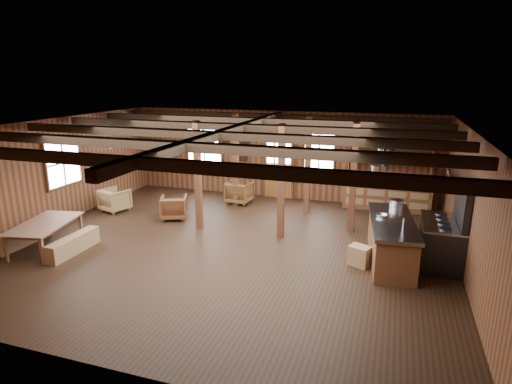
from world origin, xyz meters
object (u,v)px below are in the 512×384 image
commercial_range (444,235)px  armchair_a (174,207)px  kitchen_island (391,240)px  armchair_b (239,192)px  armchair_c (115,200)px  dining_table (48,236)px

commercial_range → armchair_a: bearing=172.8°
kitchen_island → armchair_b: kitchen_island is taller
commercial_range → armchair_c: bearing=173.8°
dining_table → commercial_range: bearing=-88.6°
commercial_range → armchair_b: commercial_range is taller
commercial_range → armchair_b: bearing=153.0°
armchair_b → armchair_c: armchair_b is taller
kitchen_island → armchair_c: kitchen_island is taller
kitchen_island → armchair_a: size_ratio=3.61×
kitchen_island → armchair_a: bearing=162.7°
commercial_range → armchair_c: 8.90m
armchair_c → dining_table: bearing=112.9°
commercial_range → armchair_a: (-6.85, 0.87, -0.31)m
armchair_b → dining_table: bearing=63.3°
commercial_range → armchair_a: 6.91m
dining_table → armchair_b: bearing=-42.7°
commercial_range → dining_table: (-8.55, -1.97, -0.32)m
dining_table → armchair_a: armchair_a is taller
kitchen_island → dining_table: (-7.50, -1.74, -0.16)m
commercial_range → armchair_b: 6.33m
armchair_b → armchair_c: bearing=35.1°
armchair_a → armchair_b: bearing=-143.5°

